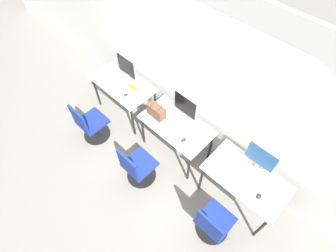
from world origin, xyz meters
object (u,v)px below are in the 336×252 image
object	(u,v)px
office_chair_left	(91,125)
handbag	(156,111)
monitor_center	(185,107)
mouse_center	(184,140)
keyboard_center	(171,129)
mouse_right	(259,196)
monitor_left	(126,67)
office_chair_right	(213,224)
keyboard_left	(116,87)
office_chair_center	(137,168)
keyboard_right	(242,183)
mouse_left	(126,95)
monitor_right	(261,158)

from	to	relation	value
office_chair_left	handbag	bearing A→B (deg)	38.14
monitor_center	mouse_center	world-z (taller)	monitor_center
monitor_center	keyboard_center	world-z (taller)	monitor_center
keyboard_center	mouse_right	bearing A→B (deg)	0.59
monitor_left	office_chair_left	xyz separation A→B (m)	(0.02, -0.96, -0.68)
office_chair_left	mouse_right	world-z (taller)	office_chair_left
monitor_left	office_chair_right	xyz separation A→B (m)	(2.60, -0.82, -0.68)
keyboard_left	mouse_right	xyz separation A→B (m)	(2.84, 0.03, 0.01)
office_chair_center	keyboard_left	bearing A→B (deg)	151.46
monitor_left	monitor_center	xyz separation A→B (m)	(1.29, 0.04, 0.00)
mouse_right	handbag	distance (m)	1.90
keyboard_left	keyboard_right	size ratio (longest dim) A/B	1.00
keyboard_left	office_chair_right	size ratio (longest dim) A/B	0.45
office_chair_left	keyboard_center	distance (m)	1.50
mouse_center	monitor_left	bearing A→B (deg)	169.55
office_chair_center	office_chair_right	distance (m)	1.38
mouse_left	monitor_center	xyz separation A→B (m)	(1.02, 0.33, 0.26)
monitor_right	mouse_center	bearing A→B (deg)	-160.56
office_chair_center	handbag	bearing A→B (deg)	110.92
office_chair_center	keyboard_right	bearing A→B (deg)	27.38
keyboard_left	mouse_left	size ratio (longest dim) A/B	4.30
monitor_center	monitor_right	distance (m)	1.29
office_chair_center	handbag	distance (m)	0.93
office_chair_right	handbag	xyz separation A→B (m)	(-1.65, 0.58, 0.52)
keyboard_center	monitor_right	bearing A→B (deg)	14.81
monitor_left	monitor_center	size ratio (longest dim) A/B	1.00
mouse_center	monitor_right	bearing A→B (deg)	19.44
keyboard_center	mouse_right	world-z (taller)	mouse_right
keyboard_center	mouse_center	bearing A→B (deg)	-3.07
monitor_left	mouse_center	distance (m)	1.62
keyboard_left	mouse_center	xyz separation A→B (m)	(1.57, -0.00, 0.01)
keyboard_center	handbag	bearing A→B (deg)	173.63
monitor_center	office_chair_center	world-z (taller)	monitor_center
monitor_left	keyboard_right	xyz separation A→B (m)	(2.58, -0.25, -0.26)
monitor_left	mouse_left	distance (m)	0.47
keyboard_left	monitor_right	size ratio (longest dim) A/B	0.80
monitor_left	mouse_right	bearing A→B (deg)	-5.19
mouse_left	mouse_right	size ratio (longest dim) A/B	1.00
monitor_left	office_chair_right	world-z (taller)	monitor_left
mouse_right	keyboard_center	bearing A→B (deg)	-179.41
office_chair_right	monitor_right	bearing A→B (deg)	91.17
office_chair_center	office_chair_left	bearing A→B (deg)	-179.60
keyboard_left	monitor_right	bearing A→B (deg)	7.83
keyboard_center	office_chair_right	distance (m)	1.48
monitor_center	office_chair_right	world-z (taller)	monitor_center
keyboard_left	mouse_left	world-z (taller)	mouse_left
office_chair_left	office_chair_right	xyz separation A→B (m)	(2.57, 0.14, 0.00)
office_chair_left	mouse_center	world-z (taller)	office_chair_left
monitor_center	keyboard_center	size ratio (longest dim) A/B	1.26
office_chair_left	mouse_right	xyz separation A→B (m)	(2.82, 0.70, 0.43)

